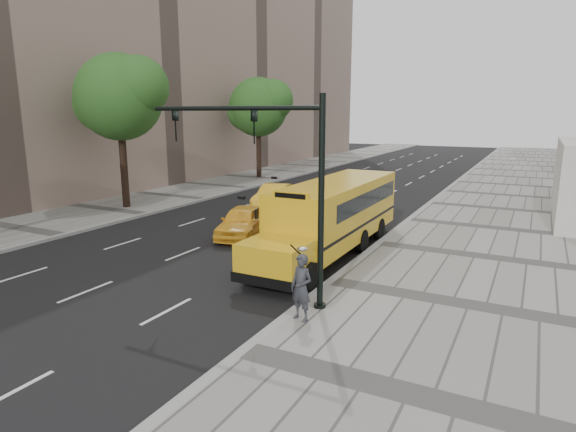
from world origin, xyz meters
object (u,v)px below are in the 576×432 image
at_px(tree_b, 120,96).
at_px(traffic_signal, 278,174).
at_px(taxi_far, 274,196).
at_px(tree_c, 259,107).
at_px(school_bus, 335,211).
at_px(taxi_near, 242,221).
at_px(pedestrian, 301,288).

distance_m(tree_b, traffic_signal, 18.20).
distance_m(tree_b, taxi_far, 10.96).
relative_size(tree_c, school_bus, 0.77).
bearing_deg(taxi_near, pedestrian, -63.83).
relative_size(tree_c, taxi_near, 2.07).
height_order(tree_b, traffic_signal, tree_b).
xyz_separation_m(school_bus, taxi_far, (-6.98, 7.19, -1.03)).
relative_size(taxi_far, pedestrian, 2.36).
bearing_deg(tree_c, taxi_near, -61.58).
xyz_separation_m(tree_b, pedestrian, (16.90, -10.05, -5.72)).
relative_size(taxi_near, taxi_far, 0.97).
distance_m(taxi_near, taxi_far, 7.27).
relative_size(tree_b, tree_c, 1.04).
bearing_deg(tree_b, taxi_far, 29.75).
xyz_separation_m(tree_b, tree_c, (0.00, 16.08, -0.41)).
xyz_separation_m(taxi_near, taxi_far, (-2.10, 6.96, 0.00)).
distance_m(taxi_near, traffic_signal, 9.23).
relative_size(taxi_far, traffic_signal, 0.70).
height_order(taxi_far, traffic_signal, traffic_signal).
bearing_deg(tree_b, tree_c, 90.00).
relative_size(tree_b, traffic_signal, 1.46).
xyz_separation_m(tree_b, school_bus, (14.90, -2.67, -5.05)).
height_order(tree_b, tree_c, tree_b).
relative_size(tree_c, traffic_signal, 1.40).
bearing_deg(traffic_signal, tree_b, 150.07).
xyz_separation_m(tree_b, taxi_near, (10.02, -2.44, -6.08)).
bearing_deg(pedestrian, school_bus, 119.90).
bearing_deg(traffic_signal, pedestrian, -39.25).
bearing_deg(taxi_far, traffic_signal, -69.91).
bearing_deg(taxi_near, school_bus, -18.68).
height_order(tree_b, pedestrian, tree_b).
bearing_deg(tree_b, taxi_near, -13.66).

